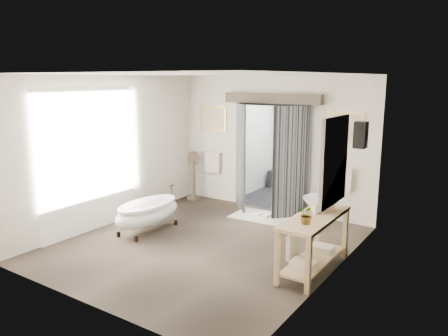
{
  "coord_description": "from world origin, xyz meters",
  "views": [
    {
      "loc": [
        4.26,
        -5.79,
        2.83
      ],
      "look_at": [
        0.0,
        0.6,
        1.25
      ],
      "focal_mm": 35.0,
      "sensor_mm": 36.0,
      "label": 1
    }
  ],
  "objects_px": {
    "vanity": "(312,238)",
    "basin": "(321,204)",
    "clawfoot_tub": "(148,212)",
    "rug": "(261,216)"
  },
  "relations": [
    {
      "from": "clawfoot_tub",
      "to": "basin",
      "type": "bearing_deg",
      "value": 7.76
    },
    {
      "from": "clawfoot_tub",
      "to": "basin",
      "type": "distance_m",
      "value": 3.3
    },
    {
      "from": "vanity",
      "to": "basin",
      "type": "distance_m",
      "value": 0.57
    },
    {
      "from": "clawfoot_tub",
      "to": "basin",
      "type": "relative_size",
      "value": 2.73
    },
    {
      "from": "vanity",
      "to": "basin",
      "type": "xyz_separation_m",
      "value": [
        -0.03,
        0.36,
        0.44
      ]
    },
    {
      "from": "clawfoot_tub",
      "to": "vanity",
      "type": "xyz_separation_m",
      "value": [
        3.24,
        0.08,
        0.14
      ]
    },
    {
      "from": "clawfoot_tub",
      "to": "vanity",
      "type": "distance_m",
      "value": 3.25
    },
    {
      "from": "rug",
      "to": "basin",
      "type": "distance_m",
      "value": 2.56
    },
    {
      "from": "vanity",
      "to": "rug",
      "type": "xyz_separation_m",
      "value": [
        -1.87,
        1.86,
        -0.5
      ]
    },
    {
      "from": "basin",
      "to": "vanity",
      "type": "bearing_deg",
      "value": -87.06
    }
  ]
}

